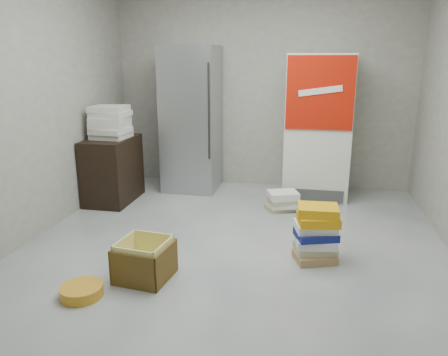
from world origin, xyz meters
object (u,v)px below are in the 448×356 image
Objects in this scene: wood_shelf at (113,170)px; phonebook_stack_main at (316,233)px; steel_fridge at (192,119)px; coke_cooler at (318,127)px; cardboard_box at (145,263)px.

wood_shelf is 1.57× the size of phonebook_stack_main.
coke_cooler is (1.65, -0.01, -0.05)m from steel_fridge.
steel_fridge reaches higher than cardboard_box.
wood_shelf is at bearing -163.72° from coke_cooler.
phonebook_stack_main is at bearing -89.84° from coke_cooler.
cardboard_box is (-1.37, -0.60, -0.12)m from phonebook_stack_main.
phonebook_stack_main is 1.12× the size of cardboard_box.
cardboard_box is (0.28, -2.56, -0.81)m from steel_fridge.
coke_cooler is at bearing 79.30° from phonebook_stack_main.
coke_cooler is at bearing 16.28° from wood_shelf.
phonebook_stack_main is (0.01, -1.95, -0.65)m from coke_cooler.
coke_cooler reaches higher than cardboard_box.
phonebook_stack_main is at bearing -26.26° from wood_shelf.
wood_shelf reaches higher than cardboard_box.
steel_fridge is 1.65m from coke_cooler.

